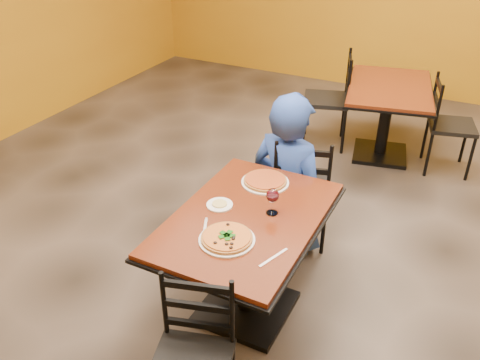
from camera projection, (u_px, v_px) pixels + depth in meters
The scene contains 16 objects.
floor at pixel (276, 265), 3.71m from camera, with size 7.00×8.00×0.01m, color black.
table_main at pixel (247, 242), 3.04m from camera, with size 0.83×1.23×0.75m.
table_second at pixel (387, 105), 4.91m from camera, with size 1.01×1.31×0.75m.
chair_main_far at pixel (302, 187), 3.78m from camera, with size 0.41×0.41×0.91m, color black, non-canonical shape.
chair_second_left at pixel (326, 100), 5.18m from camera, with size 0.45×0.45×0.99m, color black, non-canonical shape.
chair_second_right at pixel (452, 126), 4.72m from camera, with size 0.41×0.41×0.91m, color black, non-canonical shape.
diner at pixel (289, 174), 3.63m from camera, with size 0.62×0.40×1.24m, color #1A4492.
plate_main at pixel (227, 240), 2.74m from camera, with size 0.31×0.31×0.01m, color white.
pizza_main at pixel (227, 237), 2.73m from camera, with size 0.28×0.28×0.02m, color maroon.
plate_far at pixel (265, 182), 3.26m from camera, with size 0.31×0.31×0.01m, color white.
pizza_far at pixel (265, 180), 3.25m from camera, with size 0.28×0.28×0.02m, color #BA6323.
side_plate at pixel (220, 205), 3.03m from camera, with size 0.16×0.16×0.01m, color white.
dip at pixel (220, 204), 3.03m from camera, with size 0.09×0.09×0.01m, color tan.
wine_glass at pixel (272, 200), 2.92m from camera, with size 0.08×0.08×0.18m, color white, non-canonical shape.
fork at pixel (205, 228), 2.84m from camera, with size 0.01×0.19×0.00m, color silver.
knife at pixel (273, 258), 2.61m from camera, with size 0.01×0.21×0.00m, color silver.
Camera 1 is at (1.05, -2.68, 2.44)m, focal length 37.67 mm.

